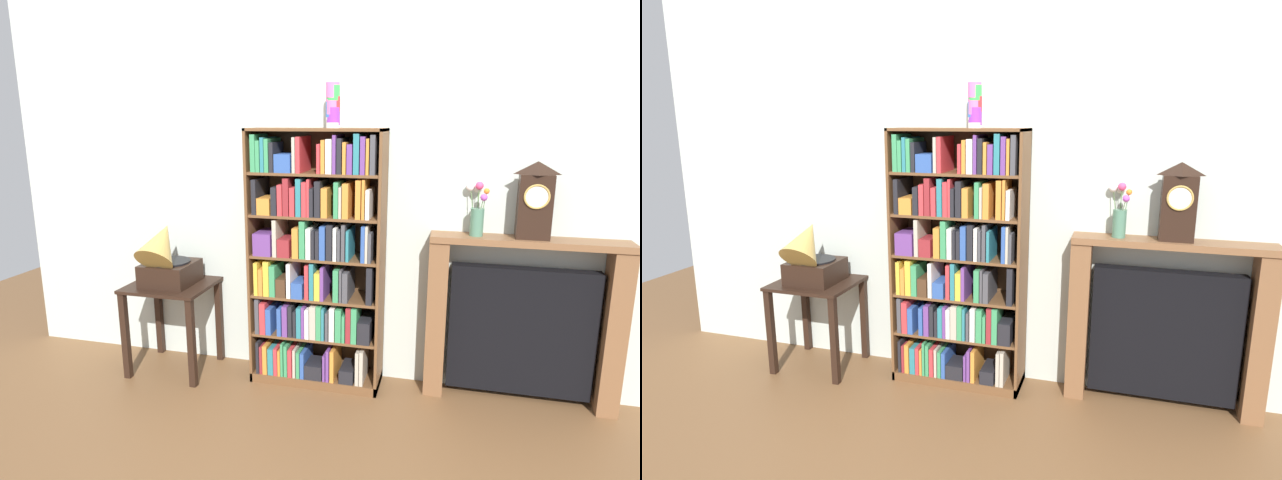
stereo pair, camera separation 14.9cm
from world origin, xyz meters
TOP-DOWN VIEW (x-y plane):
  - ground_plane at (0.00, 0.00)m, footprint 7.91×6.40m
  - wall_back at (0.13, 0.31)m, footprint 4.91×0.08m
  - bookshelf at (-0.01, 0.11)m, footprint 0.86×0.31m
  - cup_stack at (0.10, 0.13)m, footprint 0.09×0.09m
  - side_table_left at (-1.02, 0.03)m, footprint 0.56×0.49m
  - gramophone at (-1.02, -0.02)m, footprint 0.33×0.45m
  - fireplace_mantel at (1.28, 0.19)m, footprint 1.14×0.20m
  - mantel_clock at (1.30, 0.17)m, footprint 0.19×0.12m
  - flower_vase at (0.98, 0.18)m, footprint 0.14×0.17m

SIDE VIEW (x-z plane):
  - ground_plane at x=0.00m, z-range -0.02..0.00m
  - side_table_left at x=-1.02m, z-range 0.16..0.79m
  - fireplace_mantel at x=1.28m, z-range -0.01..1.04m
  - bookshelf at x=-0.01m, z-range -0.03..1.65m
  - gramophone at x=-1.02m, z-range 0.58..1.08m
  - flower_vase at x=0.98m, z-range 1.03..1.36m
  - mantel_clock at x=1.30m, z-range 1.05..1.50m
  - wall_back at x=0.13m, z-range 0.00..2.60m
  - cup_stack at x=0.10m, z-range 1.68..1.95m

